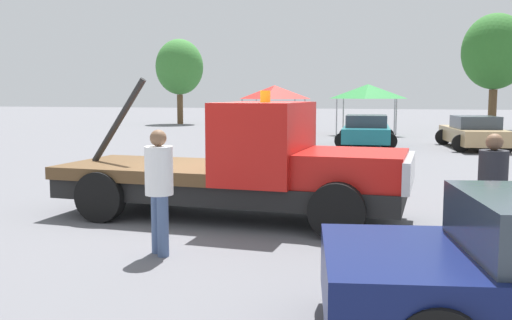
{
  "coord_description": "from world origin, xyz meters",
  "views": [
    {
      "loc": [
        3.15,
        -9.61,
        2.2
      ],
      "look_at": [
        0.5,
        0.0,
        1.05
      ],
      "focal_mm": 40.0,
      "sensor_mm": 36.0,
      "label": 1
    }
  ],
  "objects_px": {
    "person_at_hood": "(159,183)",
    "parked_car_tan": "(473,133)",
    "tree_center": "(495,52)",
    "canopy_tent_red": "(275,92)",
    "person_near_truck": "(492,187)",
    "canopy_tent_green": "(368,91)",
    "parked_car_olive": "(269,130)",
    "tow_truck": "(249,168)",
    "parked_car_teal": "(366,131)",
    "tree_left": "(179,67)"
  },
  "relations": [
    {
      "from": "parked_car_olive",
      "to": "parked_car_tan",
      "type": "height_order",
      "value": "same"
    },
    {
      "from": "person_at_hood",
      "to": "tree_left",
      "type": "height_order",
      "value": "tree_left"
    },
    {
      "from": "parked_car_tan",
      "to": "person_near_truck",
      "type": "bearing_deg",
      "value": 166.79
    },
    {
      "from": "parked_car_tan",
      "to": "tree_center",
      "type": "distance_m",
      "value": 14.6
    },
    {
      "from": "parked_car_olive",
      "to": "parked_car_tan",
      "type": "xyz_separation_m",
      "value": [
        8.5,
        0.41,
        0.0
      ]
    },
    {
      "from": "person_near_truck",
      "to": "parked_car_olive",
      "type": "xyz_separation_m",
      "value": [
        -7.14,
        16.34,
        -0.33
      ]
    },
    {
      "from": "parked_car_olive",
      "to": "tree_left",
      "type": "distance_m",
      "value": 19.24
    },
    {
      "from": "parked_car_olive",
      "to": "canopy_tent_green",
      "type": "height_order",
      "value": "canopy_tent_green"
    },
    {
      "from": "parked_car_olive",
      "to": "canopy_tent_green",
      "type": "distance_m",
      "value": 8.08
    },
    {
      "from": "tow_truck",
      "to": "canopy_tent_red",
      "type": "distance_m",
      "value": 22.28
    },
    {
      "from": "parked_car_tan",
      "to": "canopy_tent_red",
      "type": "xyz_separation_m",
      "value": [
        -9.95,
        6.55,
        1.68
      ]
    },
    {
      "from": "parked_car_teal",
      "to": "tree_left",
      "type": "relative_size",
      "value": 0.78
    },
    {
      "from": "canopy_tent_green",
      "to": "tree_center",
      "type": "relative_size",
      "value": 0.42
    },
    {
      "from": "parked_car_tan",
      "to": "canopy_tent_green",
      "type": "height_order",
      "value": "canopy_tent_green"
    },
    {
      "from": "canopy_tent_red",
      "to": "tree_left",
      "type": "bearing_deg",
      "value": 137.57
    },
    {
      "from": "tow_truck",
      "to": "tree_left",
      "type": "relative_size",
      "value": 1.0
    },
    {
      "from": "parked_car_teal",
      "to": "canopy_tent_green",
      "type": "distance_m",
      "value": 6.76
    },
    {
      "from": "tree_center",
      "to": "canopy_tent_red",
      "type": "bearing_deg",
      "value": -149.6
    },
    {
      "from": "canopy_tent_red",
      "to": "person_at_hood",
      "type": "bearing_deg",
      "value": -80.1
    },
    {
      "from": "canopy_tent_red",
      "to": "tow_truck",
      "type": "bearing_deg",
      "value": -77.6
    },
    {
      "from": "person_near_truck",
      "to": "canopy_tent_green",
      "type": "xyz_separation_m",
      "value": [
        -3.42,
        23.3,
        1.39
      ]
    },
    {
      "from": "person_near_truck",
      "to": "canopy_tent_red",
      "type": "bearing_deg",
      "value": -65.35
    },
    {
      "from": "parked_car_olive",
      "to": "parked_car_tan",
      "type": "relative_size",
      "value": 0.88
    },
    {
      "from": "canopy_tent_green",
      "to": "tree_center",
      "type": "xyz_separation_m",
      "value": [
        7.17,
        7.24,
        2.47
      ]
    },
    {
      "from": "person_at_hood",
      "to": "tree_center",
      "type": "xyz_separation_m",
      "value": [
        8.1,
        31.51,
        3.83
      ]
    },
    {
      "from": "person_at_hood",
      "to": "canopy_tent_green",
      "type": "bearing_deg",
      "value": 40.44
    },
    {
      "from": "canopy_tent_green",
      "to": "tree_left",
      "type": "distance_m",
      "value": 16.95
    },
    {
      "from": "tow_truck",
      "to": "person_near_truck",
      "type": "distance_m",
      "value": 4.13
    },
    {
      "from": "parked_car_olive",
      "to": "canopy_tent_green",
      "type": "bearing_deg",
      "value": -21.23
    },
    {
      "from": "parked_car_teal",
      "to": "canopy_tent_green",
      "type": "relative_size",
      "value": 1.63
    },
    {
      "from": "person_at_hood",
      "to": "parked_car_tan",
      "type": "distance_m",
      "value": 18.62
    },
    {
      "from": "person_near_truck",
      "to": "parked_car_teal",
      "type": "height_order",
      "value": "person_near_truck"
    },
    {
      "from": "person_near_truck",
      "to": "canopy_tent_green",
      "type": "bearing_deg",
      "value": -77.23
    },
    {
      "from": "parked_car_olive",
      "to": "canopy_tent_red",
      "type": "relative_size",
      "value": 1.5
    },
    {
      "from": "parked_car_olive",
      "to": "tow_truck",
      "type": "bearing_deg",
      "value": -160.4
    },
    {
      "from": "parked_car_olive",
      "to": "parked_car_teal",
      "type": "bearing_deg",
      "value": -77.17
    },
    {
      "from": "canopy_tent_red",
      "to": "tree_center",
      "type": "xyz_separation_m",
      "value": [
        12.33,
        7.24,
        2.5
      ]
    },
    {
      "from": "parked_car_olive",
      "to": "canopy_tent_red",
      "type": "bearing_deg",
      "value": 18.62
    },
    {
      "from": "parked_car_teal",
      "to": "tree_center",
      "type": "bearing_deg",
      "value": -29.98
    },
    {
      "from": "person_at_hood",
      "to": "parked_car_tan",
      "type": "relative_size",
      "value": 0.34
    },
    {
      "from": "canopy_tent_red",
      "to": "tree_center",
      "type": "height_order",
      "value": "tree_center"
    },
    {
      "from": "canopy_tent_red",
      "to": "tree_left",
      "type": "xyz_separation_m",
      "value": [
        -9.35,
        8.55,
        1.9
      ]
    },
    {
      "from": "canopy_tent_green",
      "to": "person_near_truck",
      "type": "bearing_deg",
      "value": -81.64
    },
    {
      "from": "parked_car_teal",
      "to": "tree_left",
      "type": "xyz_separation_m",
      "value": [
        -14.98,
        15.08,
        3.58
      ]
    },
    {
      "from": "parked_car_tan",
      "to": "tree_left",
      "type": "height_order",
      "value": "tree_left"
    },
    {
      "from": "person_at_hood",
      "to": "tree_left",
      "type": "relative_size",
      "value": 0.27
    },
    {
      "from": "person_near_truck",
      "to": "parked_car_teal",
      "type": "relative_size",
      "value": 0.34
    },
    {
      "from": "person_near_truck",
      "to": "parked_car_tan",
      "type": "height_order",
      "value": "person_near_truck"
    },
    {
      "from": "parked_car_tan",
      "to": "parked_car_olive",
      "type": "bearing_deg",
      "value": 84.21
    },
    {
      "from": "parked_car_olive",
      "to": "parked_car_tan",
      "type": "bearing_deg",
      "value": -80.33
    }
  ]
}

